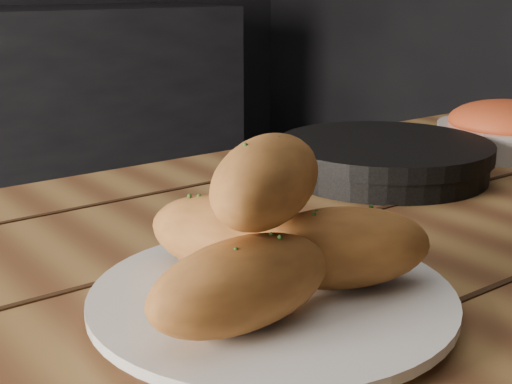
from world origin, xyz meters
The scene contains 5 objects.
table centered at (0.25, -0.40, 0.65)m, with size 1.51×0.86×0.75m.
plate centered at (0.10, -0.42, 0.76)m, with size 0.27×0.27×0.02m.
bread_rolls centered at (0.10, -0.43, 0.81)m, with size 0.25×0.21×0.12m.
skillet centered at (0.46, -0.20, 0.77)m, with size 0.41×0.27×0.05m.
bowl centered at (0.70, -0.21, 0.78)m, with size 0.20×0.20×0.07m.
Camera 1 is at (-0.20, -0.80, 0.99)m, focal length 50.00 mm.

